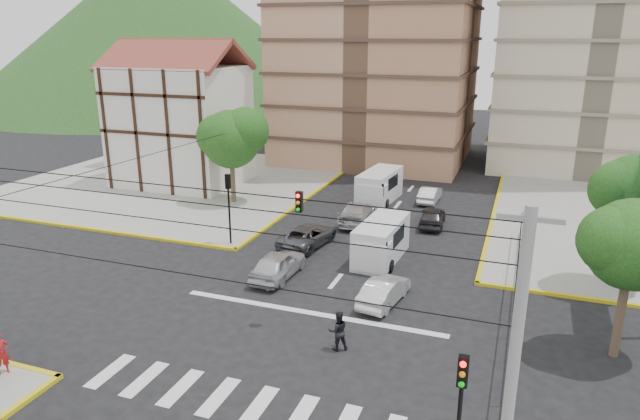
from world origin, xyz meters
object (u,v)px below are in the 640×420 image
at_px(pedestrian_crosswalk, 338,331).
at_px(van_right_lane, 380,243).
at_px(car_silver_front_left, 278,264).
at_px(traffic_light_se, 460,403).
at_px(car_white_front_right, 384,291).
at_px(van_left_lane, 378,188).
at_px(pedestrian_sw_corner, 1,353).
at_px(traffic_light_nw, 229,197).

bearing_deg(pedestrian_crosswalk, van_right_lane, -116.47).
bearing_deg(car_silver_front_left, traffic_light_se, 133.14).
bearing_deg(pedestrian_crosswalk, traffic_light_se, 100.16).
distance_m(car_silver_front_left, pedestrian_crosswalk, 7.93).
bearing_deg(traffic_light_se, car_white_front_right, 113.13).
relative_size(van_left_lane, pedestrian_sw_corner, 3.28).
height_order(van_left_lane, pedestrian_crosswalk, van_left_lane).
bearing_deg(car_white_front_right, van_left_lane, -65.76).
bearing_deg(pedestrian_crosswalk, traffic_light_nw, -73.38).
height_order(traffic_light_se, car_silver_front_left, traffic_light_se).
height_order(car_silver_front_left, car_white_front_right, car_silver_front_left).
distance_m(van_left_lane, car_white_front_right, 17.36).
distance_m(traffic_light_se, van_right_lane, 17.64).
xyz_separation_m(van_right_lane, pedestrian_crosswalk, (0.76, -9.96, -0.26)).
height_order(car_silver_front_left, pedestrian_sw_corner, pedestrian_sw_corner).
height_order(van_left_lane, pedestrian_sw_corner, van_left_lane).
height_order(van_right_lane, pedestrian_crosswalk, van_right_lane).
distance_m(traffic_light_se, car_silver_front_left, 16.56).
xyz_separation_m(car_silver_front_left, pedestrian_sw_corner, (-6.10, -12.12, 0.26)).
bearing_deg(pedestrian_crosswalk, van_left_lane, -110.74).
bearing_deg(pedestrian_sw_corner, car_white_front_right, -16.72).
distance_m(traffic_light_se, van_left_lane, 29.52).
distance_m(car_white_front_right, pedestrian_sw_corner, 16.48).
bearing_deg(pedestrian_crosswalk, car_white_front_right, -129.98).
height_order(van_left_lane, car_silver_front_left, van_left_lane).
height_order(car_white_front_right, pedestrian_crosswalk, pedestrian_crosswalk).
bearing_deg(van_right_lane, pedestrian_crosswalk, -82.12).
relative_size(traffic_light_se, pedestrian_crosswalk, 2.55).
bearing_deg(pedestrian_sw_corner, car_silver_front_left, 4.39).
relative_size(traffic_light_se, traffic_light_nw, 1.00).
bearing_deg(car_silver_front_left, pedestrian_crosswalk, 133.81).
bearing_deg(car_silver_front_left, van_left_lane, -93.96).
xyz_separation_m(traffic_light_se, traffic_light_nw, (-15.60, 15.60, 0.00)).
bearing_deg(traffic_light_nw, car_silver_front_left, -35.43).
height_order(traffic_light_nw, pedestrian_sw_corner, traffic_light_nw).
xyz_separation_m(car_white_front_right, pedestrian_crosswalk, (-0.77, -4.81, 0.22)).
xyz_separation_m(van_right_lane, car_white_front_right, (1.54, -5.15, -0.48)).
relative_size(traffic_light_nw, car_white_front_right, 1.13).
bearing_deg(van_right_lane, traffic_light_se, -65.37).
bearing_deg(van_right_lane, pedestrian_sw_corner, -119.84).
distance_m(car_silver_front_left, pedestrian_sw_corner, 13.57).
xyz_separation_m(van_left_lane, car_white_front_right, (4.61, -16.72, -0.54)).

